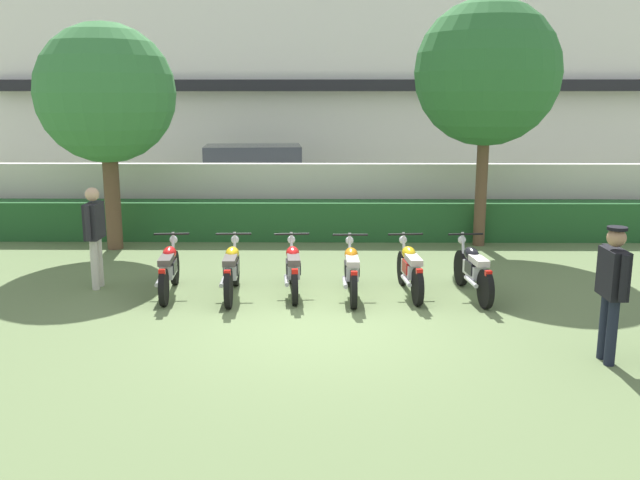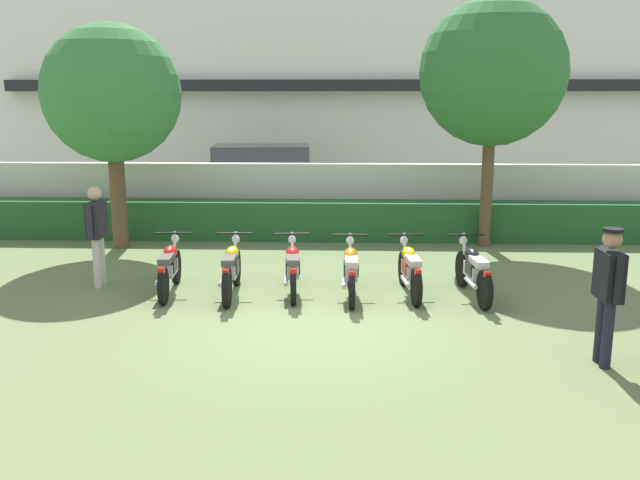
{
  "view_description": "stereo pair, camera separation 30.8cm",
  "coord_description": "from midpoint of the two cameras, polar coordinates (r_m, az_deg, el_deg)",
  "views": [
    {
      "loc": [
        0.12,
        -9.34,
        3.25
      ],
      "look_at": [
        0.0,
        1.81,
        0.87
      ],
      "focal_mm": 37.91,
      "sensor_mm": 36.0,
      "label": 1
    },
    {
      "loc": [
        0.43,
        -9.33,
        3.25
      ],
      "look_at": [
        0.0,
        1.81,
        0.87
      ],
      "focal_mm": 37.91,
      "sensor_mm": 36.0,
      "label": 2
    }
  ],
  "objects": [
    {
      "name": "parked_car",
      "position": [
        19.53,
        -4.07,
        5.19
      ],
      "size": [
        4.65,
        2.42,
        1.89
      ],
      "rotation": [
        0.0,
        0.0,
        0.09
      ],
      "color": "#9EA3A8",
      "rests_on": "ground"
    },
    {
      "name": "tree_near_inspector",
      "position": [
        15.09,
        -16.6,
        11.71
      ],
      "size": [
        2.9,
        2.9,
        4.77
      ],
      "color": "brown",
      "rests_on": "ground"
    },
    {
      "name": "motorcycle_in_row_3",
      "position": [
        11.13,
        3.4,
        -2.57
      ],
      "size": [
        0.6,
        1.91,
        0.96
      ],
      "rotation": [
        0.0,
        0.0,
        1.59
      ],
      "color": "black",
      "rests_on": "ground"
    },
    {
      "name": "tree_far_side",
      "position": [
        15.1,
        14.95,
        13.46
      ],
      "size": [
        3.09,
        3.09,
        5.29
      ],
      "color": "brown",
      "rests_on": "ground"
    },
    {
      "name": "building",
      "position": [
        25.52,
        1.62,
        12.4
      ],
      "size": [
        25.41,
        6.5,
        6.84
      ],
      "color": "white",
      "rests_on": "ground"
    },
    {
      "name": "compound_wall",
      "position": [
        16.22,
        1.21,
        3.5
      ],
      "size": [
        24.14,
        0.3,
        1.69
      ],
      "primitive_type": "cube",
      "color": "beige",
      "rests_on": "ground"
    },
    {
      "name": "inspector_person",
      "position": [
        12.17,
        -17.64,
        1.03
      ],
      "size": [
        0.24,
        0.7,
        1.75
      ],
      "color": "beige",
      "rests_on": "ground"
    },
    {
      "name": "officer_0",
      "position": [
        8.93,
        24.08,
        -3.48
      ],
      "size": [
        0.24,
        0.68,
        1.72
      ],
      "rotation": [
        0.0,
        0.0,
        3.15
      ],
      "color": "black",
      "rests_on": "ground"
    },
    {
      "name": "hedge_row",
      "position": [
        15.59,
        1.15,
        1.67
      ],
      "size": [
        19.31,
        0.7,
        0.89
      ],
      "primitive_type": "cube",
      "color": "#235628",
      "rests_on": "ground"
    },
    {
      "name": "motorcycle_in_row_2",
      "position": [
        11.3,
        -1.55,
        -2.37
      ],
      "size": [
        0.6,
        1.83,
        0.94
      ],
      "rotation": [
        0.0,
        0.0,
        1.66
      ],
      "color": "black",
      "rests_on": "ground"
    },
    {
      "name": "ground",
      "position": [
        9.89,
        0.49,
        -7.16
      ],
      "size": [
        60.0,
        60.0,
        0.0
      ],
      "primitive_type": "plane",
      "color": "#607547"
    },
    {
      "name": "motorcycle_in_row_0",
      "position": [
        11.55,
        -11.85,
        -2.29
      ],
      "size": [
        0.6,
        1.86,
        0.96
      ],
      "rotation": [
        0.0,
        0.0,
        1.66
      ],
      "color": "black",
      "rests_on": "ground"
    },
    {
      "name": "motorcycle_in_row_4",
      "position": [
        11.31,
        8.36,
        -2.45
      ],
      "size": [
        0.6,
        1.81,
        0.96
      ],
      "rotation": [
        0.0,
        0.0,
        1.66
      ],
      "color": "black",
      "rests_on": "ground"
    },
    {
      "name": "motorcycle_in_row_1",
      "position": [
        11.25,
        -6.7,
        -2.43
      ],
      "size": [
        0.6,
        1.93,
        0.97
      ],
      "rotation": [
        0.0,
        0.0,
        1.62
      ],
      "color": "black",
      "rests_on": "ground"
    },
    {
      "name": "motorcycle_in_row_5",
      "position": [
        11.39,
        13.57,
        -2.53
      ],
      "size": [
        0.6,
        1.94,
        0.97
      ],
      "rotation": [
        0.0,
        0.0,
        1.67
      ],
      "color": "black",
      "rests_on": "ground"
    }
  ]
}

